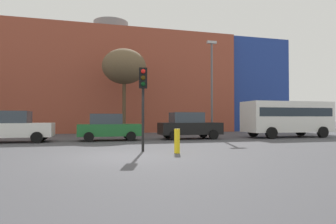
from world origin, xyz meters
The scene contains 10 objects.
ground_plane centered at (0.00, 0.00, 0.00)m, with size 200.00×200.00×0.00m, color #47474C.
building_backdrop centered at (1.05, 22.74, 5.40)m, with size 40.84×11.03×12.68m.
parked_car_1 centered at (-5.63, 8.03, 0.95)m, with size 4.41×2.16×1.91m.
parked_car_2 centered at (0.04, 8.03, 0.87)m, with size 4.05×1.99×1.75m.
parked_car_3 centered at (5.62, 8.03, 0.93)m, with size 4.33×2.12×1.87m.
white_bus centered at (13.49, 7.76, 1.62)m, with size 6.80×2.62×2.72m.
traffic_light_island centered at (1.16, 1.33, 2.72)m, with size 0.39×0.38×3.70m.
bare_tree_0 centered at (1.63, 13.50, 5.87)m, with size 3.77×3.77×7.42m.
bollard_yellow_0 centered at (2.46, 0.41, 0.51)m, with size 0.24×0.24×1.02m, color yellow.
street_lamp centered at (8.43, 10.46, 4.42)m, with size 0.80×0.24×7.79m.
Camera 1 is at (-0.99, -11.11, 1.48)m, focal length 30.56 mm.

